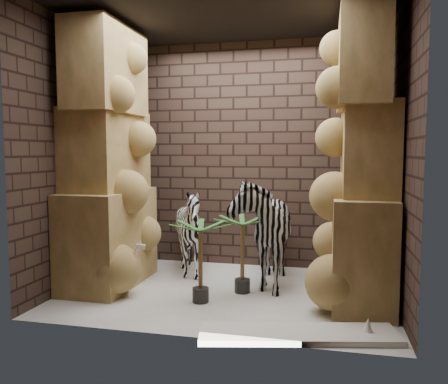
% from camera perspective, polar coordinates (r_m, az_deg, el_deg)
% --- Properties ---
extents(floor, '(3.50, 3.50, 0.00)m').
position_cam_1_polar(floor, '(5.10, 0.26, -12.55)').
color(floor, white).
rests_on(floor, ground).
extents(ceiling, '(3.50, 3.50, 0.00)m').
position_cam_1_polar(ceiling, '(5.07, 0.28, 21.76)').
color(ceiling, black).
rests_on(ceiling, ground).
extents(wall_back, '(3.50, 0.00, 3.50)m').
position_cam_1_polar(wall_back, '(6.08, 2.86, 4.66)').
color(wall_back, '#36241D').
rests_on(wall_back, ground).
extents(wall_front, '(3.50, 0.00, 3.50)m').
position_cam_1_polar(wall_front, '(3.65, -4.05, 4.38)').
color(wall_front, '#36241D').
rests_on(wall_front, ground).
extents(wall_left, '(0.00, 3.00, 3.00)m').
position_cam_1_polar(wall_left, '(5.51, -17.82, 4.38)').
color(wall_left, '#36241D').
rests_on(wall_left, ground).
extents(wall_right, '(0.00, 3.00, 3.00)m').
position_cam_1_polar(wall_right, '(4.79, 21.21, 4.21)').
color(wall_right, '#36241D').
rests_on(wall_right, ground).
extents(rock_pillar_left, '(0.68, 1.30, 3.00)m').
position_cam_1_polar(rock_pillar_left, '(5.34, -14.59, 4.44)').
color(rock_pillar_left, tan).
rests_on(rock_pillar_left, floor).
extents(rock_pillar_right, '(0.58, 1.25, 3.00)m').
position_cam_1_polar(rock_pillar_right, '(4.75, 17.26, 4.32)').
color(rock_pillar_right, tan).
rests_on(rock_pillar_right, floor).
extents(zebra_right, '(0.79, 1.31, 1.48)m').
position_cam_1_polar(zebra_right, '(5.29, 4.84, -3.67)').
color(zebra_right, white).
rests_on(zebra_right, floor).
extents(zebra_left, '(1.21, 1.34, 1.00)m').
position_cam_1_polar(zebra_left, '(5.63, -4.32, -5.60)').
color(zebra_left, white).
rests_on(zebra_left, floor).
extents(giraffe_toy, '(0.33, 0.21, 0.62)m').
position_cam_1_polar(giraffe_toy, '(4.97, -12.90, -9.46)').
color(giraffe_toy, '#F7E3BD').
rests_on(giraffe_toy, floor).
extents(palm_front, '(0.36, 0.36, 0.86)m').
position_cam_1_polar(palm_front, '(4.98, 2.34, -7.87)').
color(palm_front, '#1C4918').
rests_on(palm_front, floor).
extents(palm_back, '(0.36, 0.36, 0.85)m').
position_cam_1_polar(palm_back, '(4.67, -3.00, -8.80)').
color(palm_back, '#1C4918').
rests_on(palm_back, floor).
extents(surfboard, '(1.71, 0.75, 0.05)m').
position_cam_1_polar(surfboard, '(4.00, 9.39, -17.33)').
color(surfboard, white).
rests_on(surfboard, floor).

